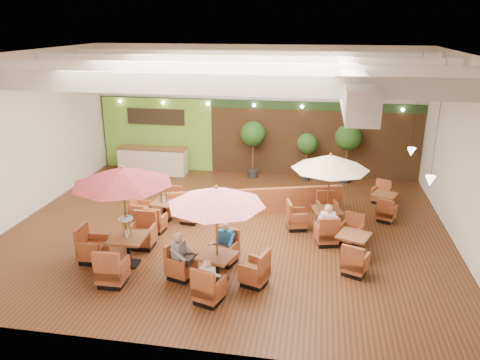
% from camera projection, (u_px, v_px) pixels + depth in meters
% --- Properties ---
extents(room, '(14.04, 14.00, 5.52)m').
position_uv_depth(room, '(242.00, 111.00, 15.21)').
color(room, '#381E0F').
rests_on(room, ground).
extents(service_counter, '(3.00, 0.75, 1.18)m').
position_uv_depth(service_counter, '(153.00, 160.00, 20.57)').
color(service_counter, beige).
rests_on(service_counter, ground).
extents(booth_divider, '(6.13, 2.06, 0.88)m').
position_uv_depth(booth_divider, '(254.00, 201.00, 16.35)').
color(booth_divider, brown).
rests_on(booth_divider, ground).
extents(table_0, '(2.75, 2.83, 2.89)m').
position_uv_depth(table_0, '(121.00, 195.00, 12.35)').
color(table_0, brown).
rests_on(table_0, ground).
extents(table_1, '(2.73, 2.73, 2.65)m').
position_uv_depth(table_1, '(217.00, 217.00, 11.58)').
color(table_1, brown).
rests_on(table_1, ground).
extents(table_2, '(2.54, 2.66, 2.61)m').
position_uv_depth(table_2, '(328.00, 176.00, 14.45)').
color(table_2, brown).
rests_on(table_2, ground).
extents(table_3, '(2.38, 2.38, 1.47)m').
position_uv_depth(table_3, '(164.00, 209.00, 15.69)').
color(table_3, brown).
rests_on(table_3, ground).
extents(table_4, '(1.07, 2.63, 0.92)m').
position_uv_depth(table_4, '(353.00, 247.00, 13.24)').
color(table_4, brown).
rests_on(table_4, ground).
extents(table_5, '(1.00, 2.42, 0.85)m').
position_uv_depth(table_5, '(383.00, 203.00, 16.47)').
color(table_5, brown).
rests_on(table_5, ground).
extents(topiary_0, '(1.05, 1.05, 2.44)m').
position_uv_depth(topiary_0, '(253.00, 136.00, 19.64)').
color(topiary_0, black).
rests_on(topiary_0, ground).
extents(topiary_1, '(0.87, 0.87, 2.02)m').
position_uv_depth(topiary_1, '(307.00, 146.00, 19.38)').
color(topiary_1, black).
rests_on(topiary_1, ground).
extents(topiary_2, '(1.06, 1.06, 2.46)m').
position_uv_depth(topiary_2, '(348.00, 140.00, 19.01)').
color(topiary_2, black).
rests_on(topiary_2, ground).
extents(diner_0, '(0.38, 0.34, 0.71)m').
position_uv_depth(diner_0, '(208.00, 275.00, 11.03)').
color(diner_0, white).
rests_on(diner_0, ground).
extents(diner_1, '(0.39, 0.34, 0.75)m').
position_uv_depth(diner_1, '(225.00, 239.00, 12.83)').
color(diner_1, '#23609A').
rests_on(diner_1, ground).
extents(diner_2, '(0.39, 0.44, 0.83)m').
position_uv_depth(diner_2, '(181.00, 251.00, 12.07)').
color(diner_2, gray).
rests_on(diner_2, ground).
extents(diner_3, '(0.39, 0.36, 0.71)m').
position_uv_depth(diner_3, '(327.00, 222.00, 13.92)').
color(diner_3, '#23609A').
rests_on(diner_3, ground).
extents(diner_4, '(0.44, 0.36, 0.86)m').
position_uv_depth(diner_4, '(328.00, 221.00, 13.91)').
color(diner_4, white).
rests_on(diner_4, ground).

